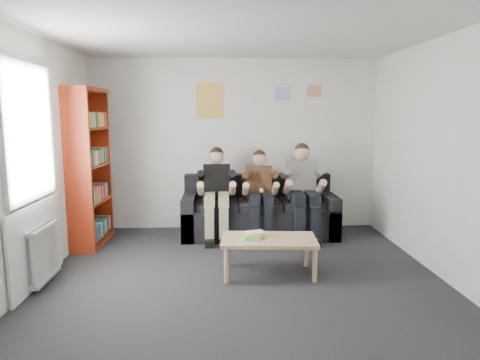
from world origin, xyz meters
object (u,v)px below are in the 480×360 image
at_px(person_middle, 260,194).
at_px(person_right, 303,191).
at_px(bookshelf, 90,168).
at_px(coffee_table, 269,242).
at_px(sofa, 259,214).
at_px(person_left, 217,194).

height_order(person_middle, person_right, person_right).
bearing_deg(bookshelf, coffee_table, -25.99).
bearing_deg(person_right, bookshelf, -175.53).
xyz_separation_m(sofa, person_middle, (-0.00, -0.20, 0.34)).
relative_size(coffee_table, person_left, 0.80).
relative_size(bookshelf, person_left, 1.63).
height_order(bookshelf, person_middle, bookshelf).
distance_m(coffee_table, person_right, 1.66).
relative_size(person_left, person_middle, 1.03).
height_order(sofa, bookshelf, bookshelf).
xyz_separation_m(sofa, person_right, (0.64, -0.21, 0.38)).
bearing_deg(person_right, coffee_table, -113.41).
bearing_deg(person_middle, bookshelf, -168.90).
relative_size(coffee_table, person_right, 0.77).
bearing_deg(person_left, person_right, -0.98).
distance_m(sofa, person_middle, 0.40).
xyz_separation_m(sofa, coffee_table, (-0.03, -1.69, 0.06)).
bearing_deg(coffee_table, sofa, 88.86).
bearing_deg(person_middle, person_right, 6.28).
bearing_deg(sofa, person_left, -162.26).
height_order(bookshelf, person_left, bookshelf).
xyz_separation_m(bookshelf, person_middle, (2.40, 0.18, -0.44)).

